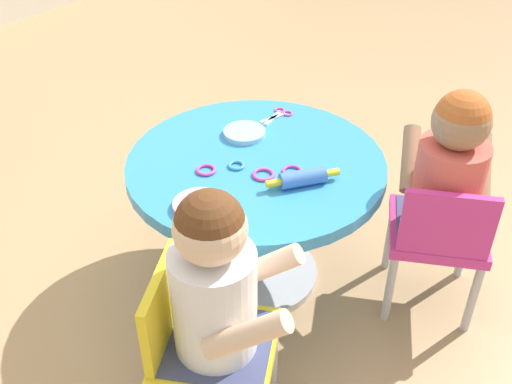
% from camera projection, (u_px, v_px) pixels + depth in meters
% --- Properties ---
extents(ground_plane, '(10.00, 10.00, 0.00)m').
position_uv_depth(ground_plane, '(256.00, 275.00, 2.22)').
color(ground_plane, tan).
extents(craft_table, '(0.83, 0.83, 0.50)m').
position_uv_depth(craft_table, '(256.00, 193.00, 2.00)').
color(craft_table, silver).
rests_on(craft_table, ground).
extents(child_chair_left, '(0.41, 0.41, 0.54)m').
position_uv_depth(child_chair_left, '(204.00, 344.00, 1.57)').
color(child_chair_left, '#B7B7BC').
rests_on(child_chair_left, ground).
extents(seated_child_left, '(0.40, 0.43, 0.51)m').
position_uv_depth(seated_child_left, '(215.00, 283.00, 1.43)').
color(seated_child_left, '#3F4772').
rests_on(seated_child_left, ground).
extents(child_chair_right, '(0.41, 0.41, 0.54)m').
position_uv_depth(child_chair_right, '(438.00, 235.00, 1.92)').
color(child_chair_right, '#B7B7BC').
rests_on(child_chair_right, ground).
extents(seated_child_right, '(0.43, 0.40, 0.51)m').
position_uv_depth(seated_child_right, '(450.00, 169.00, 1.82)').
color(seated_child_right, '#3F4772').
rests_on(seated_child_right, ground).
extents(rolling_pin, '(0.20, 0.15, 0.05)m').
position_uv_depth(rolling_pin, '(303.00, 178.00, 1.80)').
color(rolling_pin, '#3F72CC').
rests_on(rolling_pin, craft_table).
extents(craft_scissors, '(0.14, 0.08, 0.01)m').
position_uv_depth(craft_scissors, '(279.00, 115.00, 2.16)').
color(craft_scissors, silver).
rests_on(craft_scissors, craft_table).
extents(playdough_blob_0, '(0.14, 0.14, 0.02)m').
position_uv_depth(playdough_blob_0, '(244.00, 133.00, 2.04)').
color(playdough_blob_0, '#8CCCF2').
rests_on(playdough_blob_0, craft_table).
extents(playdough_blob_1, '(0.15, 0.15, 0.02)m').
position_uv_depth(playdough_blob_1, '(200.00, 205.00, 1.72)').
color(playdough_blob_1, pink).
rests_on(playdough_blob_1, craft_table).
extents(cookie_cutter_0, '(0.05, 0.05, 0.01)m').
position_uv_depth(cookie_cutter_0, '(236.00, 165.00, 1.89)').
color(cookie_cutter_0, '#3F99D8').
rests_on(cookie_cutter_0, craft_table).
extents(cookie_cutter_1, '(0.07, 0.07, 0.01)m').
position_uv_depth(cookie_cutter_1, '(263.00, 175.00, 1.85)').
color(cookie_cutter_1, '#D83FA5').
rests_on(cookie_cutter_1, craft_table).
extents(cookie_cutter_2, '(0.06, 0.06, 0.01)m').
position_uv_depth(cookie_cutter_2, '(292.00, 171.00, 1.87)').
color(cookie_cutter_2, '#D83FA5').
rests_on(cookie_cutter_2, craft_table).
extents(cookie_cutter_3, '(0.06, 0.06, 0.01)m').
position_uv_depth(cookie_cutter_3, '(206.00, 170.00, 1.87)').
color(cookie_cutter_3, '#D83FA5').
rests_on(cookie_cutter_3, craft_table).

